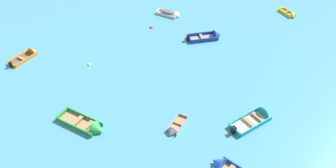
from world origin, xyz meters
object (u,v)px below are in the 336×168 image
(rowboat_yellow_back_row_center, at_px, (290,15))
(rowboat_orange_back_row_right, at_px, (29,55))
(mooring_buoy_midfield, at_px, (151,28))
(rowboat_grey_far_right, at_px, (174,130))
(mooring_buoy_outer_edge, at_px, (89,65))
(rowboat_deep_blue_far_left, at_px, (211,36))
(rowboat_white_near_camera, at_px, (171,14))
(rowboat_green_center, at_px, (91,127))
(rowboat_turquoise_outer_left, at_px, (259,117))

(rowboat_yellow_back_row_center, bearing_deg, rowboat_orange_back_row_right, -170.16)
(rowboat_yellow_back_row_center, height_order, mooring_buoy_midfield, rowboat_yellow_back_row_center)
(rowboat_grey_far_right, bearing_deg, mooring_buoy_outer_edge, 127.06)
(rowboat_grey_far_right, bearing_deg, rowboat_deep_blue_far_left, 66.62)
(mooring_buoy_midfield, bearing_deg, rowboat_grey_far_right, -87.78)
(rowboat_white_near_camera, relative_size, mooring_buoy_midfield, 7.31)
(rowboat_deep_blue_far_left, xyz_separation_m, rowboat_white_near_camera, (-4.07, 5.99, 0.07))
(rowboat_deep_blue_far_left, xyz_separation_m, rowboat_orange_back_row_right, (-20.92, -1.48, -0.04))
(mooring_buoy_midfield, bearing_deg, rowboat_orange_back_row_right, -161.75)
(rowboat_green_center, bearing_deg, mooring_buoy_outer_edge, 94.91)
(rowboat_grey_far_right, xyz_separation_m, mooring_buoy_outer_edge, (-7.91, 10.48, -0.14))
(rowboat_deep_blue_far_left, bearing_deg, rowboat_green_center, -134.85)
(rowboat_grey_far_right, height_order, mooring_buoy_outer_edge, rowboat_grey_far_right)
(rowboat_green_center, relative_size, rowboat_grey_far_right, 1.66)
(mooring_buoy_outer_edge, bearing_deg, mooring_buoy_midfield, 44.41)
(rowboat_grey_far_right, distance_m, rowboat_white_near_camera, 20.54)
(rowboat_green_center, relative_size, rowboat_yellow_back_row_center, 1.58)
(mooring_buoy_outer_edge, bearing_deg, rowboat_turquoise_outer_left, -32.06)
(rowboat_green_center, height_order, rowboat_orange_back_row_right, rowboat_green_center)
(rowboat_deep_blue_far_left, bearing_deg, rowboat_yellow_back_row_center, 19.69)
(rowboat_deep_blue_far_left, bearing_deg, mooring_buoy_outer_edge, -164.38)
(rowboat_green_center, distance_m, rowboat_orange_back_row_right, 14.13)
(rowboat_grey_far_right, xyz_separation_m, rowboat_white_near_camera, (2.17, 20.42, 0.14))
(rowboat_green_center, bearing_deg, rowboat_grey_far_right, -8.19)
(rowboat_orange_back_row_right, distance_m, rowboat_yellow_back_row_center, 33.01)
(rowboat_deep_blue_far_left, xyz_separation_m, rowboat_turquoise_outer_left, (1.52, -13.78, -0.00))
(rowboat_deep_blue_far_left, relative_size, mooring_buoy_outer_edge, 11.39)
(rowboat_deep_blue_far_left, relative_size, mooring_buoy_midfield, 9.27)
(rowboat_orange_back_row_right, bearing_deg, rowboat_white_near_camera, 23.91)
(rowboat_turquoise_outer_left, relative_size, mooring_buoy_midfield, 9.71)
(rowboat_yellow_back_row_center, relative_size, mooring_buoy_outer_edge, 7.74)
(rowboat_green_center, bearing_deg, mooring_buoy_midfield, 68.79)
(rowboat_grey_far_right, distance_m, mooring_buoy_midfield, 17.58)
(rowboat_orange_back_row_right, distance_m, rowboat_grey_far_right, 19.57)
(rowboat_deep_blue_far_left, distance_m, rowboat_turquoise_outer_left, 13.86)
(rowboat_deep_blue_far_left, xyz_separation_m, rowboat_yellow_back_row_center, (11.61, 4.15, -0.06))
(rowboat_grey_far_right, bearing_deg, rowboat_turquoise_outer_left, 4.87)
(rowboat_deep_blue_far_left, distance_m, rowboat_grey_far_right, 15.73)
(rowboat_white_near_camera, bearing_deg, rowboat_deep_blue_far_left, -55.78)
(rowboat_green_center, relative_size, mooring_buoy_outer_edge, 12.26)
(rowboat_yellow_back_row_center, height_order, mooring_buoy_outer_edge, rowboat_yellow_back_row_center)
(rowboat_deep_blue_far_left, relative_size, rowboat_orange_back_row_right, 1.27)
(rowboat_deep_blue_far_left, bearing_deg, rowboat_white_near_camera, 124.22)
(rowboat_deep_blue_far_left, height_order, rowboat_white_near_camera, rowboat_deep_blue_far_left)
(rowboat_deep_blue_far_left, height_order, rowboat_yellow_back_row_center, rowboat_deep_blue_far_left)
(rowboat_deep_blue_far_left, relative_size, rowboat_grey_far_right, 1.55)
(mooring_buoy_midfield, xyz_separation_m, mooring_buoy_outer_edge, (-7.23, -7.09, 0.00))
(rowboat_green_center, height_order, rowboat_grey_far_right, rowboat_green_center)
(rowboat_deep_blue_far_left, bearing_deg, rowboat_turquoise_outer_left, -83.70)
(mooring_buoy_outer_edge, bearing_deg, rowboat_green_center, -85.09)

